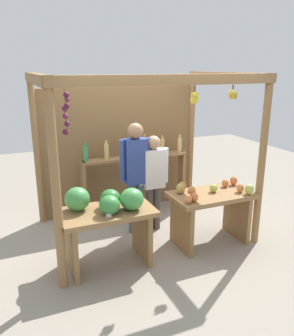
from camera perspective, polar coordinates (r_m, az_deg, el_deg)
name	(u,v)px	position (r m, az deg, el deg)	size (l,w,h in m)	color
ground_plane	(142,230)	(5.40, -0.80, -10.31)	(12.00, 12.00, 0.00)	gray
market_stall	(131,138)	(5.32, -2.63, 5.03)	(2.86, 2.01, 2.35)	olive
fruit_counter_left	(107,215)	(4.27, -6.72, -7.69)	(1.15, 0.64, 1.04)	olive
fruit_counter_right	(211,205)	(4.91, 10.54, -6.12)	(1.15, 0.65, 0.90)	olive
bottle_shelf_unit	(135,168)	(5.78, -1.97, -0.01)	(1.83, 0.22, 1.36)	olive
vendor_man	(136,168)	(5.00, -1.90, -0.04)	(0.48, 0.23, 1.68)	#475A6B
vendor_woman	(153,175)	(5.12, 1.07, -1.25)	(0.48, 0.20, 1.48)	#4C4541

